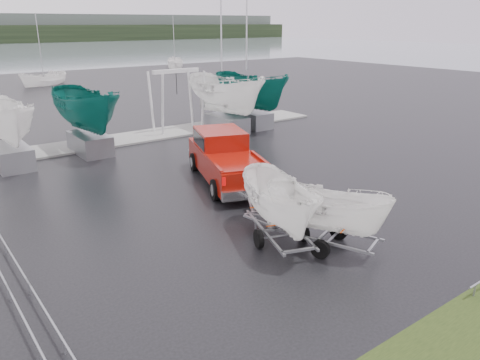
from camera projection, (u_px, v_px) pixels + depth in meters
ground_plane at (243, 202)px, 19.15m from camera, size 120.00×120.00×0.00m
dock at (117, 140)px, 29.00m from camera, size 30.00×3.00×0.12m
pickup_truck at (225, 156)px, 21.57m from camera, size 4.35×7.01×2.21m
trailer_hitched at (282, 161)px, 14.83m from camera, size 2.32×3.79×5.23m
trailer_parked at (329, 172)px, 14.54m from camera, size 2.40×3.78×4.77m
boat_hoist at (177, 92)px, 30.65m from camera, size 3.30×2.18×4.12m
keelboat_0 at (1, 92)px, 22.65m from camera, size 2.39×3.20×10.56m
keelboat_1 at (83, 78)px, 25.03m from camera, size 2.60×3.20×8.01m
keelboat_2 at (226, 65)px, 30.03m from camera, size 2.77×3.20×10.95m
keelboat_3 at (251, 64)px, 31.58m from camera, size 2.71×3.20×10.89m
mast_rack_1 at (52, 345)px, 10.14m from camera, size 0.56×6.50×0.06m
moored_boat_2 at (45, 85)px, 54.67m from camera, size 3.37×3.34×11.28m
moored_boat_3 at (175, 68)px, 74.73m from camera, size 3.34×3.37×11.27m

